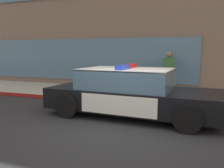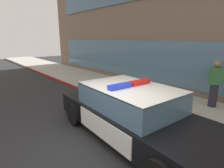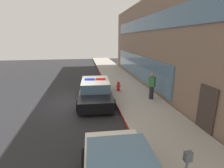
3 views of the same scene
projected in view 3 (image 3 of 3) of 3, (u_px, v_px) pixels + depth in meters
The scene contains 8 objects.
ground at pixel (81, 102), 10.82m from camera, with size 48.00×48.00×0.00m, color #262628.
sidewalk at pixel (136, 98), 11.40m from camera, with size 48.00×3.15×0.15m, color #A39E93.
curb_red_paint at pixel (113, 99), 11.14m from camera, with size 28.80×0.04×0.14m, color maroon.
storefront_building at pixel (213, 44), 13.90m from camera, with size 23.15×11.43×7.13m.
police_cruiser at pixel (95, 91), 10.89m from camera, with size 5.07×2.38×1.49m.
fire_hydrant at pixel (118, 86), 12.60m from camera, with size 0.34×0.39×0.73m.
pedestrian_on_sidewalk at pixel (152, 86), 10.76m from camera, with size 0.47×0.46×1.71m.
parking_meter at pixel (187, 167), 3.90m from camera, with size 0.12×0.18×1.34m.
Camera 3 is at (10.32, 0.28, 3.99)m, focal length 26.71 mm.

